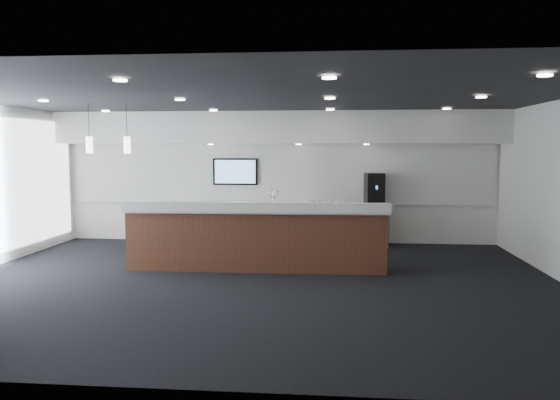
{
  "coord_description": "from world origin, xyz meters",
  "views": [
    {
      "loc": [
        1.23,
        -8.67,
        2.19
      ],
      "look_at": [
        0.29,
        1.3,
        1.24
      ],
      "focal_mm": 35.0,
      "sensor_mm": 36.0,
      "label": 1
    }
  ],
  "objects": [
    {
      "name": "ceiling",
      "position": [
        0.0,
        0.0,
        3.0
      ],
      "size": [
        10.0,
        8.0,
        0.02
      ],
      "primitive_type": "cube",
      "color": "black",
      "rests_on": "back_wall"
    },
    {
      "name": "cup_0",
      "position": [
        1.51,
        3.54,
        1.0
      ],
      "size": [
        0.11,
        0.11,
        0.1
      ],
      "primitive_type": "imported",
      "color": "white",
      "rests_on": "back_credenza"
    },
    {
      "name": "ceiling_can_lights",
      "position": [
        0.0,
        0.0,
        2.97
      ],
      "size": [
        7.0,
        5.0,
        0.02
      ],
      "primitive_type": null,
      "color": "white",
      "rests_on": "ceiling"
    },
    {
      "name": "cup_3",
      "position": [
        1.09,
        3.54,
        1.0
      ],
      "size": [
        0.14,
        0.14,
        0.1
      ],
      "primitive_type": "imported",
      "rotation": [
        0.0,
        0.0,
        1.94
      ],
      "color": "white",
      "rests_on": "back_credenza"
    },
    {
      "name": "cup_2",
      "position": [
        1.23,
        3.54,
        1.0
      ],
      "size": [
        0.13,
        0.13,
        0.1
      ],
      "primitive_type": "imported",
      "rotation": [
        0.0,
        0.0,
        1.29
      ],
      "color": "white",
      "rests_on": "back_credenza"
    },
    {
      "name": "info_sign_left",
      "position": [
        0.6,
        3.52,
        1.07
      ],
      "size": [
        0.17,
        0.06,
        0.24
      ],
      "primitive_type": "cube",
      "rotation": [
        0.0,
        0.0,
        -0.21
      ],
      "color": "silver",
      "rests_on": "back_credenza"
    },
    {
      "name": "cup_4",
      "position": [
        0.95,
        3.54,
        1.0
      ],
      "size": [
        0.15,
        0.15,
        0.1
      ],
      "primitive_type": "imported",
      "rotation": [
        0.0,
        0.0,
        2.58
      ],
      "color": "white",
      "rests_on": "back_credenza"
    },
    {
      "name": "soffit_bulkhead",
      "position": [
        0.0,
        3.55,
        2.65
      ],
      "size": [
        10.0,
        0.9,
        0.7
      ],
      "primitive_type": "cube",
      "color": "silver",
      "rests_on": "back_wall"
    },
    {
      "name": "back_wall",
      "position": [
        0.0,
        4.0,
        1.5
      ],
      "size": [
        10.0,
        0.02,
        3.0
      ],
      "primitive_type": "cube",
      "color": "silver",
      "rests_on": "ground"
    },
    {
      "name": "ground",
      "position": [
        0.0,
        0.0,
        0.0
      ],
      "size": [
        10.0,
        10.0,
        0.0
      ],
      "primitive_type": "plane",
      "color": "black",
      "rests_on": "ground"
    },
    {
      "name": "cup_1",
      "position": [
        1.37,
        3.54,
        1.0
      ],
      "size": [
        0.15,
        0.15,
        0.1
      ],
      "primitive_type": "imported",
      "rotation": [
        0.0,
        0.0,
        0.65
      ],
      "color": "white",
      "rests_on": "back_credenza"
    },
    {
      "name": "wall_tv",
      "position": [
        -1.0,
        3.91,
        1.65
      ],
      "size": [
        1.05,
        0.08,
        0.62
      ],
      "color": "black",
      "rests_on": "back_wall"
    },
    {
      "name": "alcove_panel",
      "position": [
        0.0,
        3.97,
        1.6
      ],
      "size": [
        9.8,
        0.06,
        1.4
      ],
      "primitive_type": "cube",
      "color": "silver",
      "rests_on": "back_wall"
    },
    {
      "name": "pendant_right",
      "position": [
        -3.1,
        0.8,
        2.25
      ],
      "size": [
        0.12,
        0.12,
        0.3
      ],
      "primitive_type": "cylinder",
      "color": "#FDEFC5",
      "rests_on": "ceiling"
    },
    {
      "name": "info_sign_right",
      "position": [
        0.92,
        3.57,
        1.07
      ],
      "size": [
        0.18,
        0.04,
        0.24
      ],
      "primitive_type": "cube",
      "rotation": [
        0.0,
        0.0,
        -0.11
      ],
      "color": "silver",
      "rests_on": "back_credenza"
    },
    {
      "name": "cup_5",
      "position": [
        0.81,
        3.54,
        1.0
      ],
      "size": [
        0.12,
        0.12,
        0.1
      ],
      "primitive_type": "imported",
      "rotation": [
        0.0,
        0.0,
        3.23
      ],
      "color": "white",
      "rests_on": "back_credenza"
    },
    {
      "name": "service_counter",
      "position": [
        -0.11,
        0.99,
        0.58
      ],
      "size": [
        4.72,
        0.87,
        1.49
      ],
      "rotation": [
        0.0,
        0.0,
        0.02
      ],
      "color": "#4C2619",
      "rests_on": "ground"
    },
    {
      "name": "back_credenza",
      "position": [
        -0.0,
        3.64,
        0.48
      ],
      "size": [
        5.06,
        0.66,
        0.95
      ],
      "color": "gray",
      "rests_on": "ground"
    },
    {
      "name": "pendant_left",
      "position": [
        -2.4,
        0.8,
        2.25
      ],
      "size": [
        0.12,
        0.12,
        0.3
      ],
      "primitive_type": "cylinder",
      "color": "#FDEFC5",
      "rests_on": "ceiling"
    },
    {
      "name": "coffee_machine",
      "position": [
        2.2,
        3.72,
        1.29
      ],
      "size": [
        0.45,
        0.55,
        0.69
      ],
      "rotation": [
        0.0,
        0.0,
        0.15
      ],
      "color": "black",
      "rests_on": "back_credenza"
    }
  ]
}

